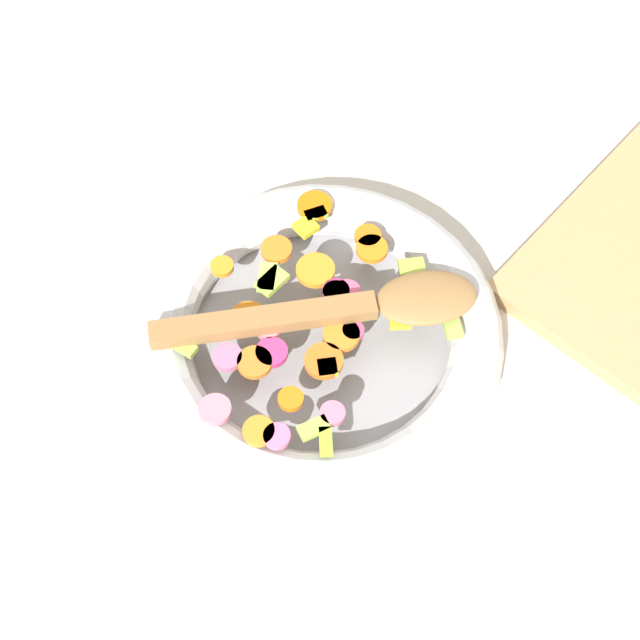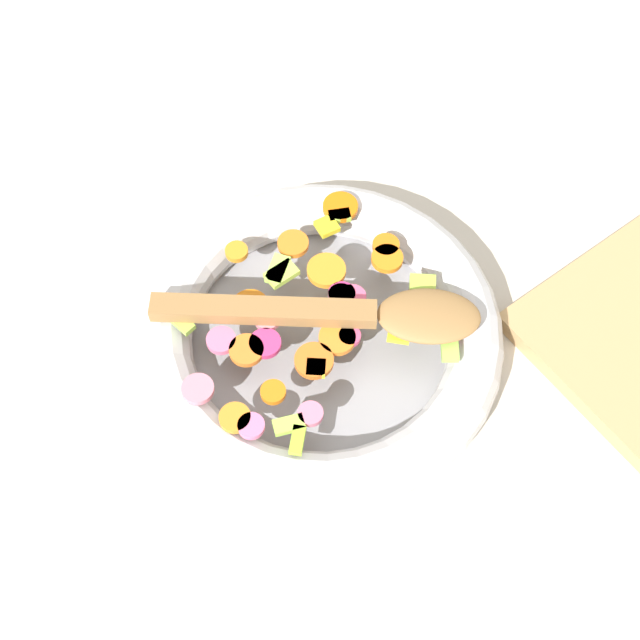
# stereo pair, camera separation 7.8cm
# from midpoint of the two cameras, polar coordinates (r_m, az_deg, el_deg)

# --- Properties ---
(ground_plane) EXTENTS (4.00, 4.00, 0.00)m
(ground_plane) POSITION_cam_midpoint_polar(r_m,az_deg,el_deg) (0.82, 2.70, -1.99)
(ground_plane) COLOR beige
(skillet) EXTENTS (0.33, 0.33, 0.05)m
(skillet) POSITION_cam_midpoint_polar(r_m,az_deg,el_deg) (0.80, 2.77, -1.24)
(skillet) COLOR gray
(skillet) RESTS_ON ground_plane
(chopped_vegetables) EXTENTS (0.25, 0.22, 0.01)m
(chopped_vegetables) POSITION_cam_midpoint_polar(r_m,az_deg,el_deg) (0.78, 2.19, 0.15)
(chopped_vegetables) COLOR orange
(chopped_vegetables) RESTS_ON skillet
(wooden_spoon) EXTENTS (0.25, 0.21, 0.01)m
(wooden_spoon) POSITION_cam_midpoint_polar(r_m,az_deg,el_deg) (0.77, 4.97, 0.17)
(wooden_spoon) COLOR olive
(wooden_spoon) RESTS_ON chopped_vegetables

